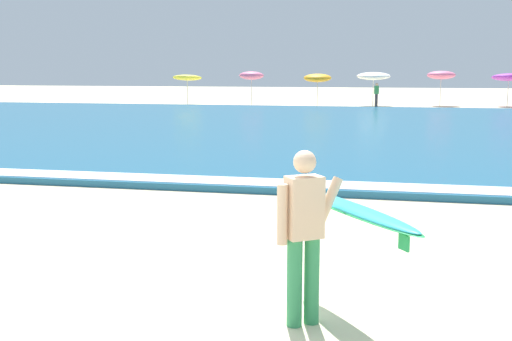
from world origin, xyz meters
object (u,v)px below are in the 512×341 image
Objects in this scene: beach_umbrella_1 at (251,76)px; beach_umbrella_2 at (317,78)px; surfer_with_board at (325,221)px; beach_umbrella_4 at (441,75)px; beach_umbrella_5 at (509,77)px; beach_umbrella_3 at (373,76)px; beach_umbrella_0 at (187,78)px; beachgoer_near_row_left at (376,94)px.

beach_umbrella_2 is (4.61, -0.30, -0.15)m from beach_umbrella_1.
surfer_with_board is 38.82m from beach_umbrella_4.
beach_umbrella_2 is 12.87m from beach_umbrella_5.
beach_umbrella_4 reaches higher than beach_umbrella_5.
beach_umbrella_3 is at bearing -165.46° from beach_umbrella_4.
surfer_with_board is 36.19m from beach_umbrella_2.
beach_umbrella_4 is (4.54, 1.18, 0.06)m from beach_umbrella_3.
beach_umbrella_0 is 4.76m from beach_umbrella_1.
beachgoer_near_row_left is at bearing -0.46° from beach_umbrella_0.
surfer_with_board is at bearing -102.41° from beach_umbrella_5.
beach_umbrella_5 is at bearing 7.92° from beach_umbrella_3.
beach_umbrella_0 is at bearing 179.54° from beachgoer_near_row_left.
beachgoer_near_row_left is (8.52, 0.21, -1.20)m from beach_umbrella_1.
beach_umbrella_1 is at bearing -172.02° from beach_umbrella_3.
beach_umbrella_5 is at bearing 12.12° from beach_umbrella_2.
beach_umbrella_1 is 0.98× the size of beach_umbrella_4.
beach_umbrella_1 is 8.35m from beach_umbrella_3.
beach_umbrella_2 is at bearing -162.16° from beach_umbrella_4.
beachgoer_near_row_left is (-4.29, -2.13, -1.23)m from beach_umbrella_4.
surfer_with_board reaches higher than beachgoer_near_row_left.
beach_umbrella_3 is (3.66, 1.46, 0.12)m from beach_umbrella_2.
beach_umbrella_0 is 22.04m from beach_umbrella_5.
beach_umbrella_2 is (9.36, -0.61, 0.01)m from beach_umbrella_0.
beach_umbrella_0 is at bearing -176.28° from beach_umbrella_3.
beach_umbrella_3 is 1.01× the size of beach_umbrella_5.
beach_umbrella_0 is 17.68m from beach_umbrella_4.
beachgoer_near_row_left is (-0.17, 36.45, -0.18)m from surfer_with_board.
beach_umbrella_5 is (8.92, 1.24, -0.07)m from beach_umbrella_3.
beach_umbrella_1 is 1.04× the size of beach_umbrella_5.
beach_umbrella_3 reaches higher than beachgoer_near_row_left.
beach_umbrella_1 is (4.75, -0.31, 0.16)m from beach_umbrella_0.
beach_umbrella_5 is at bearing 5.44° from beach_umbrella_0.
beach_umbrella_2 is (-4.08, 35.94, 0.87)m from surfer_with_board.
beach_umbrella_3 is 0.96× the size of beach_umbrella_4.
beach_umbrella_4 is 4.39m from beach_umbrella_5.
beach_umbrella_4 is at bearing 14.54° from beach_umbrella_3.
beachgoer_near_row_left is at bearing 1.38° from beach_umbrella_1.
beach_umbrella_4 is at bearing 83.91° from surfer_with_board.
beachgoer_near_row_left is at bearing -153.57° from beach_umbrella_4.
beach_umbrella_4 is (8.20, 2.64, 0.18)m from beach_umbrella_2.
beach_umbrella_4 is 1.06× the size of beach_umbrella_5.
beach_umbrella_0 reaches higher than surfer_with_board.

